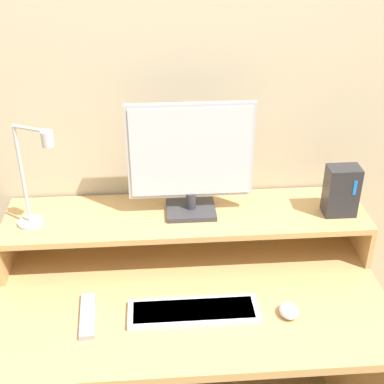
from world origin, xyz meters
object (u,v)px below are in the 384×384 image
(monitor, at_px, (191,158))
(keyboard, at_px, (195,311))
(router_dock, at_px, (341,191))
(desk_lamp, at_px, (34,181))
(mouse, at_px, (289,311))
(remote_control, at_px, (88,315))

(monitor, xyz_separation_m, keyboard, (-0.01, -0.35, -0.37))
(router_dock, bearing_deg, desk_lamp, -179.58)
(mouse, height_order, remote_control, mouse)
(desk_lamp, xyz_separation_m, router_dock, (1.05, 0.01, -0.09))
(monitor, xyz_separation_m, remote_control, (-0.35, -0.34, -0.38))
(remote_control, bearing_deg, router_dock, 18.24)
(desk_lamp, xyz_separation_m, keyboard, (0.51, -0.29, -0.34))
(monitor, height_order, keyboard, monitor)
(router_dock, height_order, keyboard, router_dock)
(desk_lamp, relative_size, router_dock, 2.03)
(monitor, distance_m, desk_lamp, 0.53)
(monitor, relative_size, mouse, 5.63)
(monitor, height_order, mouse, monitor)
(desk_lamp, bearing_deg, monitor, 6.21)
(router_dock, relative_size, mouse, 2.39)
(monitor, bearing_deg, desk_lamp, -173.79)
(keyboard, bearing_deg, router_dock, 28.98)
(router_dock, bearing_deg, remote_control, -161.76)
(router_dock, height_order, mouse, router_dock)
(mouse, distance_m, remote_control, 0.64)
(monitor, bearing_deg, keyboard, -92.22)
(desk_lamp, relative_size, mouse, 4.84)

